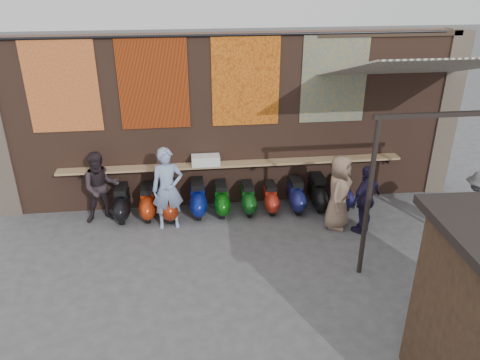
{
  "coord_description": "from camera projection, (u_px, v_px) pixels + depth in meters",
  "views": [
    {
      "loc": [
        -1.03,
        -7.62,
        5.4
      ],
      "look_at": [
        0.02,
        1.2,
        1.22
      ],
      "focal_mm": 35.0,
      "sensor_mm": 36.0,
      "label": 1
    }
  ],
  "objects": [
    {
      "name": "tapestry_multi",
      "position": [
        334.0,
        79.0,
        10.45
      ],
      "size": [
        1.5,
        0.02,
        2.0
      ],
      "primitive_type": "cube",
      "color": "#255689",
      "rests_on": "brick_wall"
    },
    {
      "name": "tapestry_orange",
      "position": [
        246.0,
        81.0,
        10.24
      ],
      "size": [
        1.5,
        0.02,
        2.0
      ],
      "primitive_type": "cube",
      "color": "orange",
      "rests_on": "brick_wall"
    },
    {
      "name": "shopper_navy",
      "position": [
        366.0,
        199.0,
        9.97
      ],
      "size": [
        0.97,
        0.82,
        1.56
      ],
      "primitive_type": "imported",
      "rotation": [
        0.0,
        0.0,
        3.72
      ],
      "color": "black",
      "rests_on": "ground"
    },
    {
      "name": "shopper_grey",
      "position": [
        475.0,
        206.0,
        9.72
      ],
      "size": [
        1.14,
        0.96,
        1.53
      ],
      "primitive_type": "imported",
      "rotation": [
        0.0,
        0.0,
        2.66
      ],
      "color": "slate",
      "rests_on": "ground"
    },
    {
      "name": "scooter_stool_4",
      "position": [
        221.0,
        199.0,
        10.86
      ],
      "size": [
        0.35,
        0.78,
        0.74
      ],
      "primitive_type": null,
      "color": "#0B500C",
      "rests_on": "ground"
    },
    {
      "name": "scooter_stool_3",
      "position": [
        198.0,
        198.0,
        10.82
      ],
      "size": [
        0.38,
        0.85,
        0.81
      ],
      "primitive_type": null,
      "color": "navy",
      "rests_on": "ground"
    },
    {
      "name": "awning_header",
      "position": [
        460.0,
        114.0,
        7.78
      ],
      "size": [
        3.0,
        0.08,
        0.08
      ],
      "primitive_type": "cube",
      "color": "black",
      "rests_on": "awning_post_left"
    },
    {
      "name": "diner_right",
      "position": [
        101.0,
        187.0,
        10.38
      ],
      "size": [
        0.93,
        0.8,
        1.66
      ],
      "primitive_type": "imported",
      "rotation": [
        0.0,
        0.0,
        0.24
      ],
      "color": "#291F23",
      "rests_on": "ground"
    },
    {
      "name": "hang_rail",
      "position": [
        232.0,
        35.0,
        9.78
      ],
      "size": [
        9.5,
        0.06,
        0.06
      ],
      "primitive_type": "cylinder",
      "rotation": [
        0.0,
        1.57,
        0.0
      ],
      "color": "black",
      "rests_on": "brick_wall"
    },
    {
      "name": "scooter_stool_8",
      "position": [
        318.0,
        192.0,
        11.11
      ],
      "size": [
        0.38,
        0.84,
        0.8
      ],
      "primitive_type": null,
      "color": "black",
      "rests_on": "ground"
    },
    {
      "name": "ground",
      "position": [
        246.0,
        261.0,
        9.26
      ],
      "size": [
        70.0,
        70.0,
        0.0
      ],
      "primitive_type": "plane",
      "color": "#474749",
      "rests_on": "ground"
    },
    {
      "name": "scooter_stool_9",
      "position": [
        342.0,
        192.0,
        11.18
      ],
      "size": [
        0.35,
        0.78,
        0.74
      ],
      "primitive_type": null,
      "color": "#171751",
      "rests_on": "ground"
    },
    {
      "name": "awning_post_left",
      "position": [
        368.0,
        200.0,
        8.28
      ],
      "size": [
        0.09,
        0.09,
        3.1
      ],
      "primitive_type": "cylinder",
      "color": "black",
      "rests_on": "ground"
    },
    {
      "name": "shelf_box",
      "position": [
        206.0,
        160.0,
        10.73
      ],
      "size": [
        0.64,
        0.31,
        0.23
      ],
      "primitive_type": "cube",
      "color": "white",
      "rests_on": "eating_counter"
    },
    {
      "name": "eating_counter",
      "position": [
        233.0,
        164.0,
        10.88
      ],
      "size": [
        8.0,
        0.32,
        0.05
      ],
      "primitive_type": "cube",
      "color": "#9E7A51",
      "rests_on": "brick_wall"
    },
    {
      "name": "diner_left",
      "position": [
        168.0,
        189.0,
        10.09
      ],
      "size": [
        0.71,
        0.5,
        1.86
      ],
      "primitive_type": "imported",
      "rotation": [
        0.0,
        0.0,
        0.08
      ],
      "color": "#859AC2",
      "rests_on": "ground"
    },
    {
      "name": "scooter_stool_5",
      "position": [
        248.0,
        198.0,
        10.93
      ],
      "size": [
        0.33,
        0.74,
        0.71
      ],
      "primitive_type": null,
      "color": "#0F4C15",
      "rests_on": "ground"
    },
    {
      "name": "tapestry_sun",
      "position": [
        153.0,
        84.0,
        10.03
      ],
      "size": [
        1.5,
        0.02,
        2.0
      ],
      "primitive_type": "cube",
      "color": "#DE460D",
      "rests_on": "brick_wall"
    },
    {
      "name": "scooter_stool_6",
      "position": [
        270.0,
        198.0,
        10.98
      ],
      "size": [
        0.32,
        0.71,
        0.68
      ],
      "primitive_type": null,
      "color": "#A42415",
      "rests_on": "ground"
    },
    {
      "name": "scooter_stool_0",
      "position": [
        122.0,
        203.0,
        10.64
      ],
      "size": [
        0.37,
        0.81,
        0.77
      ],
      "primitive_type": null,
      "color": "black",
      "rests_on": "ground"
    },
    {
      "name": "brick_wall",
      "position": [
        231.0,
        122.0,
        10.83
      ],
      "size": [
        10.0,
        0.4,
        4.0
      ],
      "primitive_type": "cube",
      "color": "brown",
      "rests_on": "ground"
    },
    {
      "name": "awning_ledger",
      "position": [
        391.0,
        34.0,
        10.19
      ],
      "size": [
        3.3,
        0.08,
        0.12
      ],
      "primitive_type": "cube",
      "color": "#33261C",
      "rests_on": "brick_wall"
    },
    {
      "name": "scooter_stool_1",
      "position": [
        148.0,
        202.0,
        10.7
      ],
      "size": [
        0.36,
        0.79,
        0.75
      ],
      "primitive_type": null,
      "color": "#AE2E0D",
      "rests_on": "ground"
    },
    {
      "name": "scooter_stool_7",
      "position": [
        296.0,
        195.0,
        11.02
      ],
      "size": [
        0.36,
        0.8,
        0.76
      ],
      "primitive_type": null,
      "color": "#151A52",
      "rests_on": "ground"
    },
    {
      "name": "awning_canvas",
      "position": [
        422.0,
        67.0,
        8.93
      ],
      "size": [
        3.2,
        3.28,
        0.97
      ],
      "primitive_type": "cube",
      "rotation": [
        -0.28,
        0.0,
        0.0
      ],
      "color": "beige",
      "rests_on": "brick_wall"
    },
    {
      "name": "scooter_stool_2",
      "position": [
        170.0,
        201.0,
        10.67
      ],
      "size": [
        0.39,
        0.87,
        0.82
      ],
      "primitive_type": null,
      "color": "maroon",
      "rests_on": "ground"
    },
    {
      "name": "tapestry_redgold",
      "position": [
        62.0,
        86.0,
        9.82
      ],
      "size": [
        1.5,
        0.02,
        2.0
      ],
      "primitive_type": "cube",
      "color": "maroon",
      "rests_on": "brick_wall"
    },
    {
      "name": "pier_right",
      "position": [
        443.0,
        114.0,
        11.39
      ],
      "size": [
        0.5,
        0.5,
        4.0
      ],
      "primitive_type": "cube",
      "color": "#4C4238",
      "rests_on": "ground"
    },
    {
      "name": "shopper_tan",
      "position": [
        339.0,
        192.0,
        10.12
      ],
      "size": [
        0.91,
        0.99,
        1.7
      ],
      "primitive_type": "imported",
      "rotation": [
        0.0,
        0.0,
        0.99
      ],
      "color": "#846954",
      "rests_on": "ground"
    }
  ]
}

